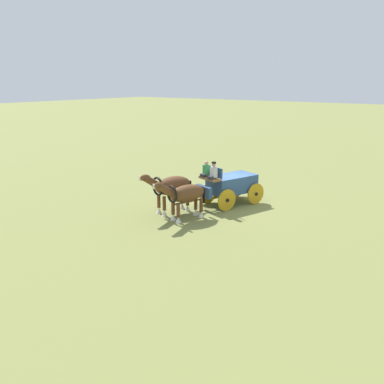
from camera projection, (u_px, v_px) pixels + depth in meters
ground_plane at (231, 204)px, 23.17m from camera, size 220.00×220.00×0.00m
show_wagon at (230, 185)px, 22.76m from camera, size 5.62×2.72×2.68m
draft_horse_near at (185, 195)px, 20.24m from camera, size 2.98×1.46×2.15m
draft_horse_off at (171, 187)px, 21.24m from camera, size 3.07×1.61×2.29m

